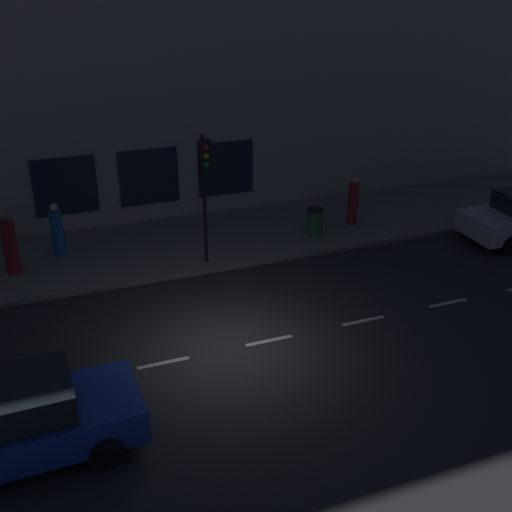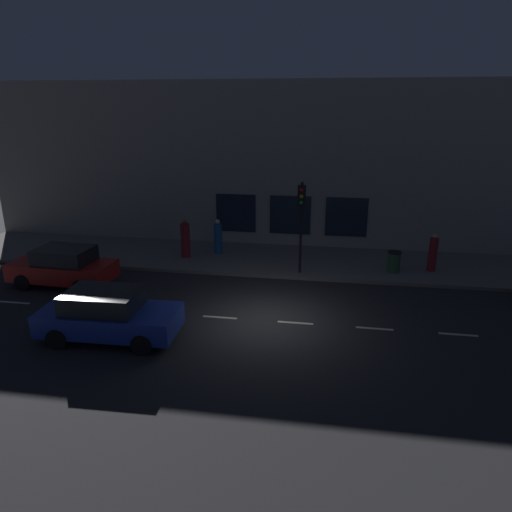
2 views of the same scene
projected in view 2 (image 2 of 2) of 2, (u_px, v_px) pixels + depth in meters
ground_plane at (266, 321)px, 15.78m from camera, size 60.00×60.00×0.00m
sidewalk at (285, 260)px, 21.61m from camera, size 4.50×32.00×0.15m
building_facade at (292, 167)px, 22.76m from camera, size 0.65×32.00×8.10m
lane_centre_line at (295, 323)px, 15.62m from camera, size 0.12×27.20×0.01m
traffic_light at (301, 208)px, 18.84m from camera, size 0.45×0.32×3.86m
parked_car_0 at (108, 315)px, 14.38m from camera, size 1.99×4.30×1.58m
parked_car_1 at (63, 267)px, 18.64m from camera, size 2.00×4.15×1.58m
pedestrian_0 at (218, 238)px, 22.19m from camera, size 0.52×0.52×1.66m
pedestrian_1 at (185, 240)px, 21.64m from camera, size 0.53×0.53×1.80m
pedestrian_2 at (433, 254)px, 19.84m from camera, size 0.51×0.51×1.65m
trash_bin at (394, 262)px, 19.79m from camera, size 0.56×0.56×0.90m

